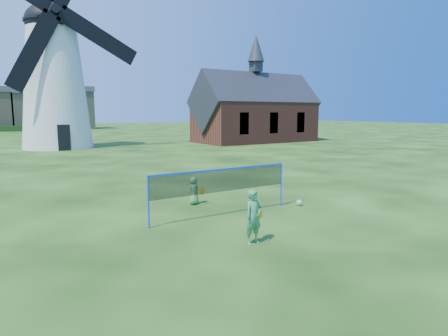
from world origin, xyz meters
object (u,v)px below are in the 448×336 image
badminton_net (222,181)px  player_boy (194,191)px  chapel (255,112)px  player_girl (254,217)px  windmill (55,77)px  play_ball (299,203)px

badminton_net → player_boy: 1.98m
chapel → player_girl: bearing=-127.0°
player_boy → windmill: bearing=-101.9°
player_girl → badminton_net: bearing=69.9°
badminton_net → player_boy: (-0.04, 1.87, -0.63)m
windmill → player_girl: bearing=-90.6°
badminton_net → chapel: bearing=51.1°
chapel → player_girl: 34.37m
badminton_net → play_ball: badminton_net is taller
player_girl → player_boy: 4.60m
windmill → chapel: size_ratio=1.37×
player_girl → player_boy: player_girl is taller
chapel → player_girl: size_ratio=9.96×
windmill → play_ball: size_ratio=86.43×
player_girl → play_ball: size_ratio=6.35×
badminton_net → player_girl: 2.80m
badminton_net → play_ball: 3.26m
badminton_net → player_girl: badminton_net is taller
chapel → play_ball: bearing=-123.9°
chapel → play_ball: size_ratio=63.20×
badminton_net → play_ball: (3.07, -0.35, -1.03)m
player_boy → play_ball: bearing=131.8°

